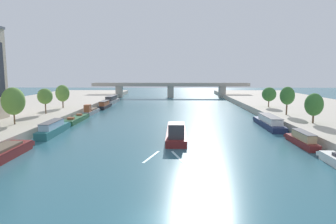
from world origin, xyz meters
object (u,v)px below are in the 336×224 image
object	(u,v)px
tree_left_by_lamp	(13,101)
tree_right_midway	(287,96)
barge_midriver	(176,132)
moored_boat_left_end	(53,129)
moored_boat_left_midway	(76,119)
moored_boat_left_lone	(91,111)
bridge_far	(171,88)
moored_boat_left_near	(112,100)
tree_right_third	(314,105)
tree_left_distant	(45,96)
moored_boat_right_near	(302,139)
tree_left_end_of_row	(62,93)
moored_boat_left_upstream	(105,105)
tree_right_past_mid	(269,94)
moored_boat_right_second	(269,122)

from	to	relation	value
tree_left_by_lamp	tree_right_midway	size ratio (longest dim) A/B	1.08
barge_midriver	tree_left_by_lamp	xyz separation A→B (m)	(-30.31, 3.19, 5.04)
moored_boat_left_end	moored_boat_left_midway	size ratio (longest dim) A/B	0.97
moored_boat_left_lone	bridge_far	world-z (taller)	bridge_far
moored_boat_left_near	tree_right_third	distance (m)	72.53
tree_right_midway	moored_boat_left_near	bearing A→B (deg)	139.62
moored_boat_left_lone	tree_left_distant	bearing A→B (deg)	-122.80
moored_boat_right_near	tree_left_end_of_row	xyz separation A→B (m)	(-50.41, 35.09, 4.70)
tree_left_by_lamp	tree_right_midway	bearing A→B (deg)	13.72
moored_boat_left_upstream	tree_left_distant	distance (m)	26.89
barge_midriver	tree_left_distant	world-z (taller)	tree_left_distant
moored_boat_left_midway	moored_boat_right_near	world-z (taller)	moored_boat_right_near
tree_left_distant	bridge_far	bearing A→B (deg)	66.31
moored_boat_left_end	bridge_far	size ratio (longest dim) A/B	0.18
moored_boat_right_near	tree_right_third	bearing A→B (deg)	58.77
moored_boat_left_lone	tree_left_by_lamp	world-z (taller)	tree_left_by_lamp
barge_midriver	moored_boat_right_near	bearing A→B (deg)	-15.91
moored_boat_left_end	tree_right_past_mid	world-z (taller)	tree_right_past_mid
moored_boat_left_lone	moored_boat_left_near	world-z (taller)	moored_boat_left_lone
tree_left_by_lamp	moored_boat_right_near	bearing A→B (deg)	-9.98
moored_boat_left_midway	tree_left_distant	world-z (taller)	tree_left_distant
tree_left_end_of_row	tree_right_midway	world-z (taller)	tree_right_midway
moored_boat_right_second	tree_right_third	world-z (taller)	tree_right_third
moored_boat_left_end	moored_boat_left_midway	world-z (taller)	moored_boat_left_end
tree_left_distant	tree_right_midway	xyz separation A→B (m)	(56.07, -0.97, 0.27)
tree_left_by_lamp	moored_boat_left_near	bearing A→B (deg)	82.67
moored_boat_right_second	tree_left_end_of_row	world-z (taller)	tree_left_end_of_row
moored_boat_left_upstream	moored_boat_right_near	xyz separation A→B (m)	(42.00, -48.53, -0.04)
moored_boat_right_near	tree_left_end_of_row	bearing A→B (deg)	145.16
moored_boat_left_midway	tree_right_midway	bearing A→B (deg)	0.03
barge_midriver	tree_left_distant	xyz separation A→B (m)	(-30.59, 17.78, 4.77)
moored_boat_left_midway	tree_left_distant	xyz separation A→B (m)	(-7.49, 1.00, 5.21)
tree_left_distant	bridge_far	size ratio (longest dim) A/B	0.08
moored_boat_left_end	moored_boat_left_lone	distance (m)	27.26
tree_left_end_of_row	tree_right_midway	xyz separation A→B (m)	(56.26, -12.69, 0.39)
moored_boat_right_near	tree_right_past_mid	distance (m)	38.38
moored_boat_left_midway	bridge_far	bearing A→B (deg)	72.24
tree_left_distant	bridge_far	world-z (taller)	tree_left_distant
moored_boat_left_midway	moored_boat_left_near	world-z (taller)	moored_boat_left_near
tree_right_midway	moored_boat_right_near	bearing A→B (deg)	-104.64
moored_boat_left_end	moored_boat_left_lone	world-z (taller)	moored_boat_left_lone
moored_boat_right_second	bridge_far	xyz separation A→B (m)	(-21.17, 73.37, 3.27)
tree_left_distant	moored_boat_left_end	bearing A→B (deg)	-63.02
moored_boat_right_second	tree_right_third	distance (m)	9.40
tree_right_past_mid	moored_boat_left_midway	bearing A→B (deg)	-162.86
tree_left_by_lamp	tree_left_end_of_row	size ratio (longest dim) A/B	1.11
moored_boat_left_lone	tree_right_past_mid	world-z (taller)	tree_right_past_mid
moored_boat_left_lone	tree_right_past_mid	xyz separation A→B (m)	(49.26, 2.57, 4.42)
moored_boat_left_end	tree_left_by_lamp	distance (m)	9.19
moored_boat_left_midway	moored_boat_left_end	bearing A→B (deg)	-88.17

